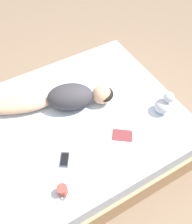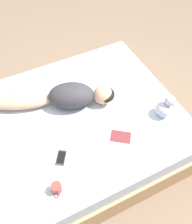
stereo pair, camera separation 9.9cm
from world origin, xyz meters
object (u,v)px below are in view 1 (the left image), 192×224
at_px(cell_phone, 64,160).
at_px(coffee_mug, 62,190).
at_px(person, 59,99).
at_px(open_magazine, 123,127).

bearing_deg(cell_phone, coffee_mug, -85.37).
xyz_separation_m(coffee_mug, cell_phone, (-0.26, 0.14, -0.04)).
xyz_separation_m(person, open_magazine, (0.56, 0.40, -0.09)).
xyz_separation_m(person, coffee_mug, (0.84, -0.38, -0.06)).
distance_m(coffee_mug, cell_phone, 0.29).
xyz_separation_m(open_magazine, coffee_mug, (0.29, -0.77, 0.04)).
distance_m(person, coffee_mug, 0.92).
height_order(person, coffee_mug, person).
relative_size(open_magazine, coffee_mug, 4.11).
relative_size(person, cell_phone, 7.77).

